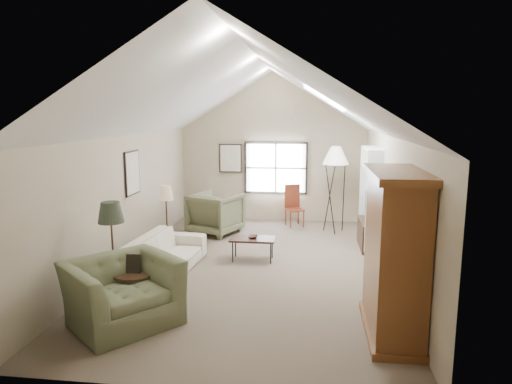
# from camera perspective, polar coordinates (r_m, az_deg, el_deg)

# --- Properties ---
(room_shell) EXTENTS (5.01, 8.01, 4.00)m
(room_shell) POSITION_cam_1_polar(r_m,az_deg,el_deg) (8.40, -0.34, 11.77)
(room_shell) COLOR brown
(room_shell) RESTS_ON ground
(window) EXTENTS (1.72, 0.08, 1.42)m
(window) POSITION_cam_1_polar(r_m,az_deg,el_deg) (12.41, 2.49, 3.02)
(window) COLOR black
(window) RESTS_ON room_shell
(skylight) EXTENTS (0.80, 1.20, 0.52)m
(skylight) POSITION_cam_1_polar(r_m,az_deg,el_deg) (9.23, 8.60, 11.57)
(skylight) COLOR white
(skylight) RESTS_ON room_shell
(wall_art) EXTENTS (1.97, 3.71, 0.88)m
(wall_art) POSITION_cam_1_polar(r_m,az_deg,el_deg) (10.75, -8.98, 3.33)
(wall_art) COLOR black
(wall_art) RESTS_ON room_shell
(armoire) EXTENTS (0.60, 1.50, 2.20)m
(armoire) POSITION_cam_1_polar(r_m,az_deg,el_deg) (6.30, 16.93, -7.47)
(armoire) COLOR brown
(armoire) RESTS_ON ground
(tv_alcove) EXTENTS (0.32, 1.30, 2.10)m
(tv_alcove) POSITION_cam_1_polar(r_m,az_deg,el_deg) (10.16, 14.07, -0.52)
(tv_alcove) COLOR white
(tv_alcove) RESTS_ON ground
(media_console) EXTENTS (0.34, 1.18, 0.60)m
(media_console) POSITION_cam_1_polar(r_m,az_deg,el_deg) (10.34, 13.76, -5.15)
(media_console) COLOR #382316
(media_console) RESTS_ON ground
(tv_panel) EXTENTS (0.05, 0.90, 0.55)m
(tv_panel) POSITION_cam_1_polar(r_m,az_deg,el_deg) (10.20, 13.91, -1.78)
(tv_panel) COLOR black
(tv_panel) RESTS_ON media_console
(sofa) EXTENTS (1.12, 2.43, 0.69)m
(sofa) POSITION_cam_1_polar(r_m,az_deg,el_deg) (8.62, -11.59, -7.78)
(sofa) COLOR silver
(sofa) RESTS_ON ground
(armchair_near) EXTENTS (1.85, 1.87, 0.92)m
(armchair_near) POSITION_cam_1_polar(r_m,az_deg,el_deg) (6.78, -16.34, -11.94)
(armchair_near) COLOR #5B6244
(armchair_near) RESTS_ON ground
(armchair_far) EXTENTS (1.42, 1.44, 1.01)m
(armchair_far) POSITION_cam_1_polar(r_m,az_deg,el_deg) (11.20, -5.09, -2.68)
(armchair_far) COLOR #5F6144
(armchair_far) RESTS_ON ground
(coffee_table) EXTENTS (0.90, 0.50, 0.46)m
(coffee_table) POSITION_cam_1_polar(r_m,az_deg,el_deg) (9.22, -0.41, -7.15)
(coffee_table) COLOR #311B14
(coffee_table) RESTS_ON ground
(bowl) EXTENTS (0.22, 0.22, 0.05)m
(bowl) POSITION_cam_1_polar(r_m,az_deg,el_deg) (9.15, -0.41, -5.63)
(bowl) COLOR #3C2318
(bowl) RESTS_ON coffee_table
(side_table) EXTENTS (0.64, 0.64, 0.59)m
(side_table) POSITION_cam_1_polar(r_m,az_deg,el_deg) (7.20, -14.93, -11.95)
(side_table) COLOR #392417
(side_table) RESTS_ON ground
(side_chair) EXTENTS (0.55, 0.55, 1.08)m
(side_chair) POSITION_cam_1_polar(r_m,az_deg,el_deg) (11.91, 4.86, -1.74)
(side_chair) COLOR brown
(side_chair) RESTS_ON ground
(tripod_lamp) EXTENTS (0.82, 0.82, 2.18)m
(tripod_lamp) POSITION_cam_1_polar(r_m,az_deg,el_deg) (11.32, 9.81, 0.36)
(tripod_lamp) COLOR white
(tripod_lamp) RESTS_ON ground
(dark_lamp) EXTENTS (0.43, 0.43, 1.64)m
(dark_lamp) POSITION_cam_1_polar(r_m,az_deg,el_deg) (7.35, -17.45, -7.26)
(dark_lamp) COLOR black
(dark_lamp) RESTS_ON ground
(tan_lamp) EXTENTS (0.32, 0.32, 1.48)m
(tan_lamp) POSITION_cam_1_polar(r_m,az_deg,el_deg) (9.71, -11.10, -3.36)
(tan_lamp) COLOR tan
(tan_lamp) RESTS_ON ground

